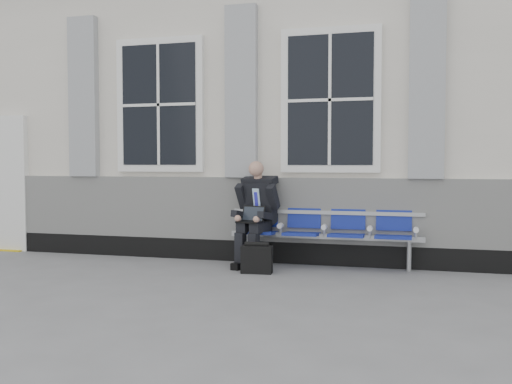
% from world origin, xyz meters
% --- Properties ---
extents(ground, '(70.00, 70.00, 0.00)m').
position_xyz_m(ground, '(0.00, 0.00, 0.00)').
color(ground, slate).
rests_on(ground, ground).
extents(station_building, '(14.40, 4.40, 4.49)m').
position_xyz_m(station_building, '(-0.02, 3.47, 2.22)').
color(station_building, silver).
rests_on(station_building, ground).
extents(bench, '(2.60, 0.47, 0.91)m').
position_xyz_m(bench, '(0.31, 1.32, 0.55)').
color(bench, '#9EA0A3').
rests_on(bench, ground).
extents(businessman, '(0.61, 0.82, 1.43)m').
position_xyz_m(businessman, '(-0.61, 1.19, 0.77)').
color(businessman, black).
rests_on(businessman, ground).
extents(briefcase, '(0.40, 0.20, 0.40)m').
position_xyz_m(briefcase, '(-0.47, 0.66, 0.18)').
color(briefcase, black).
rests_on(briefcase, ground).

